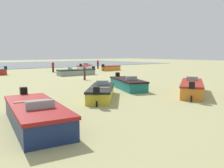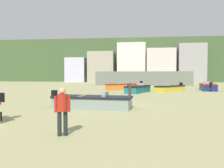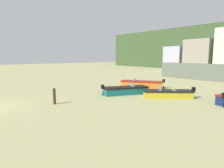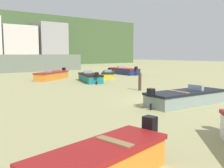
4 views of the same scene
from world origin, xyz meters
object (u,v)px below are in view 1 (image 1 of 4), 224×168
(boat_yellow_2, at_px, (101,92))
(beach_walker_distant, at_px, (98,63))
(boat_orange_1, at_px, (192,88))
(beach_walker_foreground, at_px, (53,66))
(boat_navy_3, at_px, (36,114))
(boat_white_7, at_px, (85,68))
(boat_orange_0, at_px, (111,68))
(boat_teal_5, at_px, (127,84))
(mooring_post_near_water, at_px, (85,74))
(boat_grey_4, at_px, (76,72))

(boat_yellow_2, height_order, beach_walker_distant, beach_walker_distant)
(boat_orange_1, bearing_deg, beach_walker_foreground, 145.50)
(boat_navy_3, height_order, boat_white_7, boat_white_7)
(boat_yellow_2, xyz_separation_m, beach_walker_foreground, (-6.08, -21.23, 0.58))
(boat_orange_0, relative_size, boat_teal_5, 0.76)
(beach_walker_foreground, bearing_deg, beach_walker_distant, -8.01)
(beach_walker_foreground, bearing_deg, boat_yellow_2, -129.72)
(boat_yellow_2, bearing_deg, boat_orange_1, 16.77)
(boat_orange_0, distance_m, boat_yellow_2, 24.07)
(boat_navy_3, bearing_deg, beach_walker_foreground, -106.83)
(mooring_post_near_water, relative_size, beach_walker_distant, 0.82)
(boat_orange_1, relative_size, boat_grey_4, 0.99)
(boat_orange_1, relative_size, mooring_post_near_water, 3.78)
(boat_orange_1, xyz_separation_m, boat_grey_4, (-0.73, -17.33, -0.04))
(boat_navy_3, bearing_deg, beach_walker_distant, -120.00)
(boat_navy_3, distance_m, beach_walker_foreground, 26.72)
(boat_grey_4, xyz_separation_m, beach_walker_foreground, (0.34, -6.43, 0.57))
(boat_teal_5, height_order, mooring_post_near_water, mooring_post_near_water)
(boat_orange_0, bearing_deg, boat_white_7, -129.23)
(boat_yellow_2, xyz_separation_m, boat_white_7, (-11.36, -20.93, 0.10))
(mooring_post_near_water, bearing_deg, beach_walker_foreground, -98.03)
(boat_yellow_2, height_order, boat_navy_3, boat_navy_3)
(beach_walker_distant, bearing_deg, boat_white_7, 16.15)
(boat_yellow_2, distance_m, beach_walker_foreground, 22.09)
(boat_navy_3, xyz_separation_m, boat_teal_5, (-8.97, -4.94, -0.02))
(boat_grey_4, distance_m, mooring_post_near_water, 5.82)
(beach_walker_distant, bearing_deg, boat_orange_1, 51.11)
(boat_grey_4, height_order, boat_white_7, boat_white_7)
(boat_orange_0, height_order, boat_teal_5, boat_teal_5)
(boat_yellow_2, distance_m, boat_navy_3, 5.96)
(boat_orange_0, bearing_deg, boat_teal_5, -42.65)
(boat_orange_0, relative_size, beach_walker_foreground, 2.32)
(beach_walker_foreground, bearing_deg, boat_orange_0, -39.02)
(mooring_post_near_water, distance_m, beach_walker_foreground, 12.00)
(beach_walker_foreground, height_order, beach_walker_distant, same)
(boat_grey_4, bearing_deg, boat_navy_3, 152.53)
(boat_grey_4, bearing_deg, beach_walker_foreground, 8.53)
(boat_navy_3, distance_m, boat_teal_5, 10.25)
(boat_orange_1, bearing_deg, boat_orange_0, 122.75)
(boat_yellow_2, bearing_deg, boat_teal_5, 67.56)
(boat_orange_1, xyz_separation_m, boat_yellow_2, (5.68, -2.53, -0.05))
(boat_grey_4, xyz_separation_m, boat_white_7, (-4.95, -6.12, 0.09))
(boat_orange_1, height_order, boat_navy_3, same)
(mooring_post_near_water, bearing_deg, boat_orange_1, 96.16)
(boat_navy_3, distance_m, boat_white_7, 29.08)
(boat_orange_0, xyz_separation_m, boat_grey_4, (8.62, 3.98, -0.02))
(boat_orange_1, xyz_separation_m, boat_teal_5, (1.85, -4.46, -0.02))
(boat_orange_1, xyz_separation_m, mooring_post_near_water, (1.28, -11.88, 0.24))
(beach_walker_distant, bearing_deg, mooring_post_near_water, 34.01)
(boat_navy_3, bearing_deg, boat_teal_5, -143.14)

